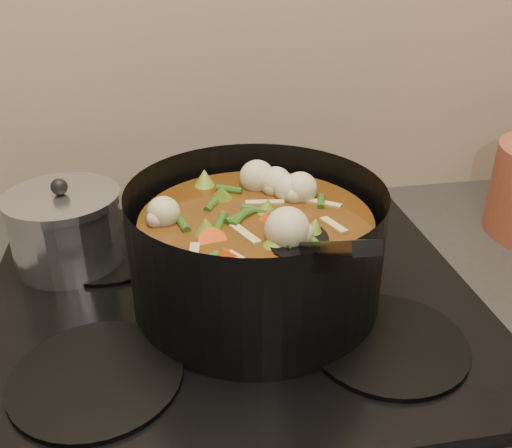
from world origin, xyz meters
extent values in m
cube|color=black|center=(0.00, 1.93, 0.89)|extent=(2.64, 0.64, 0.05)
cube|color=black|center=(0.00, 1.93, 0.92)|extent=(0.62, 0.54, 0.02)
cylinder|color=black|center=(-0.16, 1.80, 0.93)|extent=(0.18, 0.18, 0.01)
cylinder|color=black|center=(0.16, 1.80, 0.93)|extent=(0.18, 0.18, 0.01)
cylinder|color=black|center=(-0.16, 2.06, 0.93)|extent=(0.18, 0.18, 0.01)
cylinder|color=black|center=(0.16, 2.06, 0.93)|extent=(0.18, 0.18, 0.01)
cylinder|color=black|center=(0.03, 1.91, 1.01)|extent=(0.37, 0.37, 0.15)
cylinder|color=black|center=(0.03, 1.91, 0.94)|extent=(0.30, 0.30, 0.01)
cylinder|color=#54310E|center=(0.03, 1.91, 0.99)|extent=(0.28, 0.28, 0.11)
cylinder|color=#E03C0A|center=(0.07, 1.91, 1.04)|extent=(0.03, 0.03, 0.03)
cylinder|color=#E03C0A|center=(0.06, 1.98, 1.04)|extent=(0.04, 0.04, 0.03)
cylinder|color=#E03C0A|center=(-0.03, 2.00, 1.04)|extent=(0.04, 0.04, 0.03)
cylinder|color=#E03C0A|center=(-0.03, 1.91, 1.04)|extent=(0.03, 0.04, 0.03)
cylinder|color=#E03C0A|center=(-0.01, 1.83, 1.04)|extent=(0.04, 0.04, 0.03)
cylinder|color=#E03C0A|center=(0.05, 1.88, 1.04)|extent=(0.04, 0.04, 0.03)
cylinder|color=#E03C0A|center=(0.10, 1.92, 1.04)|extent=(0.04, 0.04, 0.03)
cylinder|color=#E03C0A|center=(0.07, 2.01, 1.04)|extent=(0.04, 0.03, 0.03)
cylinder|color=#E03C0A|center=(-0.01, 1.96, 1.04)|extent=(0.04, 0.04, 0.03)
sphere|color=beige|center=(0.09, 1.91, 1.06)|extent=(0.04, 0.04, 0.04)
sphere|color=beige|center=(0.04, 1.98, 1.06)|extent=(0.04, 0.04, 0.04)
sphere|color=beige|center=(-0.03, 1.93, 1.06)|extent=(0.04, 0.04, 0.04)
sphere|color=beige|center=(0.00, 1.86, 1.06)|extent=(0.04, 0.04, 0.04)
sphere|color=beige|center=(0.08, 1.88, 1.06)|extent=(0.04, 0.04, 0.04)
sphere|color=beige|center=(0.07, 1.96, 1.06)|extent=(0.04, 0.04, 0.04)
cone|color=olive|center=(-0.04, 1.86, 1.05)|extent=(0.04, 0.04, 0.04)
cone|color=olive|center=(0.06, 1.83, 1.05)|extent=(0.04, 0.04, 0.04)
cone|color=olive|center=(0.12, 1.92, 1.05)|extent=(0.04, 0.04, 0.04)
cone|color=olive|center=(0.05, 2.00, 1.05)|extent=(0.04, 0.04, 0.04)
cone|color=olive|center=(-0.05, 1.96, 1.05)|extent=(0.04, 0.04, 0.04)
cone|color=olive|center=(-0.04, 1.86, 1.05)|extent=(0.04, 0.04, 0.04)
cone|color=olive|center=(0.06, 1.83, 1.05)|extent=(0.04, 0.04, 0.04)
cylinder|color=#2E5519|center=(0.06, 1.95, 1.05)|extent=(0.01, 0.04, 0.01)
cylinder|color=#2E5519|center=(0.02, 2.02, 1.05)|extent=(0.04, 0.03, 0.01)
cylinder|color=#2E5519|center=(-0.04, 1.97, 1.05)|extent=(0.04, 0.02, 0.01)
cylinder|color=#2E5519|center=(-0.04, 1.91, 1.05)|extent=(0.03, 0.04, 0.01)
cylinder|color=#2E5519|center=(0.00, 1.88, 1.05)|extent=(0.03, 0.04, 0.01)
cylinder|color=#2E5519|center=(0.05, 1.81, 1.05)|extent=(0.04, 0.02, 0.01)
cylinder|color=#2E5519|center=(0.10, 1.87, 1.05)|extent=(0.04, 0.03, 0.01)
cylinder|color=#2E5519|center=(0.09, 1.93, 1.05)|extent=(0.01, 0.04, 0.01)
cylinder|color=#2E5519|center=(0.05, 1.96, 1.05)|extent=(0.04, 0.03, 0.01)
cylinder|color=#2E5519|center=(-0.01, 2.01, 1.05)|extent=(0.04, 0.02, 0.01)
cylinder|color=#2E5519|center=(-0.05, 1.95, 1.05)|extent=(0.03, 0.04, 0.01)
cylinder|color=#2E5519|center=(-0.03, 1.89, 1.05)|extent=(0.03, 0.04, 0.01)
cylinder|color=#2E5519|center=(0.01, 1.87, 1.05)|extent=(0.04, 0.02, 0.01)
cylinder|color=#2E5519|center=(0.08, 1.82, 1.05)|extent=(0.04, 0.03, 0.01)
cube|color=tan|center=(-0.03, 1.96, 1.05)|extent=(0.04, 0.01, 0.00)
cube|color=tan|center=(-0.03, 1.87, 1.05)|extent=(0.02, 0.05, 0.00)
cube|color=tan|center=(0.06, 1.84, 1.05)|extent=(0.04, 0.03, 0.00)
cube|color=tan|center=(0.10, 1.92, 1.05)|extent=(0.04, 0.04, 0.00)
cube|color=tan|center=(0.05, 1.99, 1.05)|extent=(0.03, 0.04, 0.00)
cube|color=tan|center=(-0.04, 1.95, 1.05)|extent=(0.05, 0.02, 0.00)
cube|color=tan|center=(-0.03, 1.87, 1.05)|extent=(0.01, 0.04, 0.00)
ellipsoid|color=black|center=(0.06, 1.85, 1.05)|extent=(0.09, 0.10, 0.01)
cube|color=black|center=(0.07, 1.74, 1.10)|extent=(0.03, 0.18, 0.11)
cylinder|color=silver|center=(-0.21, 2.05, 0.98)|extent=(0.15, 0.15, 0.09)
cylinder|color=silver|center=(-0.21, 2.05, 1.03)|extent=(0.15, 0.15, 0.01)
sphere|color=black|center=(-0.21, 2.05, 1.05)|extent=(0.02, 0.02, 0.02)
camera|label=1|loc=(-0.07, 1.33, 1.35)|focal=40.00mm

